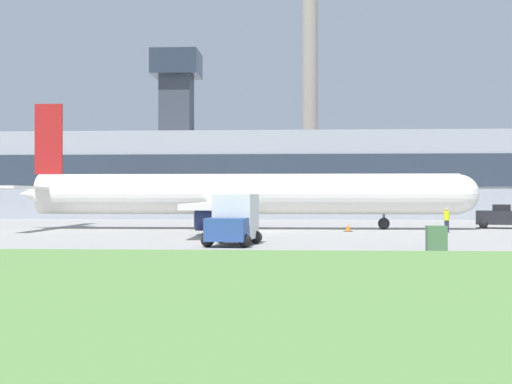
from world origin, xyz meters
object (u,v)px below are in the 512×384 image
(airplane, at_px, (239,195))
(ground_crew_person, at_px, (447,220))
(fuel_truck, at_px, (234,221))
(pushback_tug, at_px, (501,217))

(airplane, relative_size, ground_crew_person, 20.42)
(airplane, distance_m, fuel_truck, 17.60)
(pushback_tug, height_order, ground_crew_person, pushback_tug)
(ground_crew_person, bearing_deg, airplane, 164.54)
(pushback_tug, distance_m, ground_crew_person, 8.64)
(airplane, distance_m, pushback_tug, 20.99)
(airplane, bearing_deg, ground_crew_person, -15.46)
(pushback_tug, height_order, fuel_truck, fuel_truck)
(fuel_truck, xyz_separation_m, ground_crew_person, (13.98, 13.33, -0.40))
(fuel_truck, height_order, ground_crew_person, fuel_truck)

